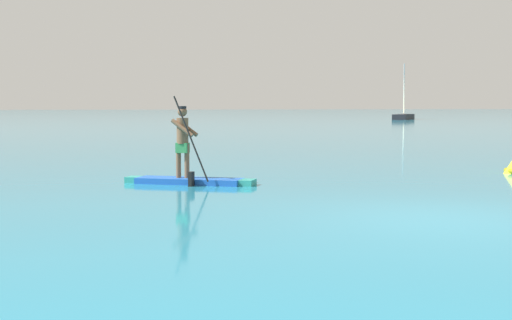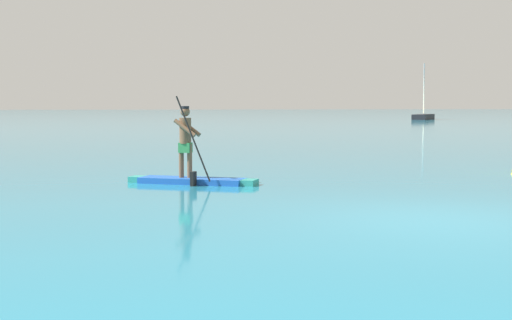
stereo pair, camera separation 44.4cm
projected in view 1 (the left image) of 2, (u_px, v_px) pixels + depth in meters
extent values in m
plane|color=teal|center=(443.00, 219.00, 11.27)|extent=(440.00, 440.00, 0.00)
cube|color=blue|center=(190.00, 181.00, 16.29)|extent=(2.40, 1.64, 0.13)
cube|color=teal|center=(247.00, 182.00, 15.96)|extent=(0.47, 0.54, 0.13)
cube|color=teal|center=(134.00, 179.00, 16.62)|extent=(0.44, 0.48, 0.13)
cylinder|color=brown|center=(187.00, 161.00, 16.27)|extent=(0.11, 0.11, 0.76)
cylinder|color=brown|center=(179.00, 161.00, 16.32)|extent=(0.11, 0.11, 0.76)
cube|color=#338C4C|center=(183.00, 148.00, 16.27)|extent=(0.33, 0.31, 0.22)
cylinder|color=brown|center=(182.00, 131.00, 16.25)|extent=(0.26, 0.26, 0.57)
sphere|color=brown|center=(182.00, 112.00, 16.21)|extent=(0.21, 0.21, 0.21)
cylinder|color=black|center=(182.00, 107.00, 16.21)|extent=(0.18, 0.18, 0.06)
cylinder|color=brown|center=(187.00, 128.00, 16.38)|extent=(0.49, 0.33, 0.43)
cylinder|color=brown|center=(182.00, 128.00, 16.08)|extent=(0.49, 0.33, 0.43)
cylinder|color=black|center=(191.00, 139.00, 15.76)|extent=(0.71, 0.38, 1.84)
cube|color=black|center=(191.00, 179.00, 15.82)|extent=(0.16, 0.21, 0.32)
cube|color=black|center=(404.00, 117.00, 84.31)|extent=(4.63, 6.01, 0.59)
cylinder|color=#B2B2B7|center=(404.00, 89.00, 84.07)|extent=(0.12, 0.12, 5.74)
pyramid|color=beige|center=(404.00, 94.00, 84.11)|extent=(1.08, 2.63, 4.50)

